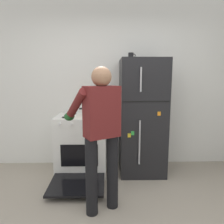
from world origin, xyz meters
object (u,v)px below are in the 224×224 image
object	(u,v)px
refrigerator	(142,117)
person_cook	(100,127)
red_pot	(91,112)
stove_range	(82,145)
coffee_mug	(131,56)

from	to	relation	value
refrigerator	person_cook	size ratio (longest dim) A/B	1.10
red_pot	stove_range	bearing A→B (deg)	168.65
stove_range	person_cook	world-z (taller)	person_cook
stove_range	person_cook	distance (m)	1.15
refrigerator	stove_range	xyz separation A→B (m)	(-0.94, -0.02, -0.44)
refrigerator	red_pot	distance (m)	0.79
stove_range	red_pot	size ratio (longest dim) A/B	3.38
person_cook	red_pot	world-z (taller)	person_cook
person_cook	coffee_mug	world-z (taller)	coffee_mug
red_pot	person_cook	bearing A→B (deg)	-79.92
refrigerator	coffee_mug	size ratio (longest dim) A/B	15.71
stove_range	red_pot	xyz separation A→B (m)	(0.16, -0.03, 0.53)
refrigerator	person_cook	bearing A→B (deg)	-121.95
coffee_mug	refrigerator	bearing A→B (deg)	-15.83
person_cook	red_pot	size ratio (longest dim) A/B	4.43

